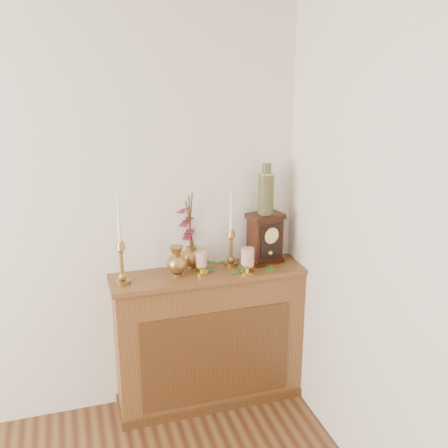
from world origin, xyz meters
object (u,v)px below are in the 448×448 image
object	(u,v)px
candlestick_left	(121,255)
ginger_jar	(188,232)
candlestick_center	(231,241)
bud_vase	(177,262)
ceramic_vase	(266,192)
mantel_clock	(265,239)

from	to	relation	value
candlestick_left	ginger_jar	bearing A→B (deg)	21.50
candlestick_center	ginger_jar	size ratio (longest dim) A/B	1.00
bud_vase	ceramic_vase	xyz separation A→B (m)	(0.60, 0.07, 0.38)
ceramic_vase	mantel_clock	bearing A→B (deg)	-78.07
ginger_jar	candlestick_center	bearing A→B (deg)	-18.86
candlestick_left	candlestick_center	size ratio (longest dim) A/B	1.09
bud_vase	ginger_jar	distance (m)	0.23
ginger_jar	mantel_clock	size ratio (longest dim) A/B	1.51
candlestick_left	ceramic_vase	size ratio (longest dim) A/B	1.69
candlestick_left	candlestick_center	distance (m)	0.71
ginger_jar	ceramic_vase	xyz separation A→B (m)	(0.49, -0.09, 0.25)
candlestick_center	ceramic_vase	xyz separation A→B (m)	(0.23, -0.01, 0.31)
candlestick_center	ceramic_vase	bearing A→B (deg)	-1.26
candlestick_left	ceramic_vase	bearing A→B (deg)	4.93
ginger_jar	ceramic_vase	bearing A→B (deg)	-10.86
ginger_jar	mantel_clock	world-z (taller)	ginger_jar
bud_vase	mantel_clock	bearing A→B (deg)	6.39
candlestick_center	mantel_clock	world-z (taller)	candlestick_center
candlestick_left	candlestick_center	world-z (taller)	candlestick_left
candlestick_left	mantel_clock	distance (m)	0.93
bud_vase	ginger_jar	world-z (taller)	ginger_jar
bud_vase	mantel_clock	distance (m)	0.61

